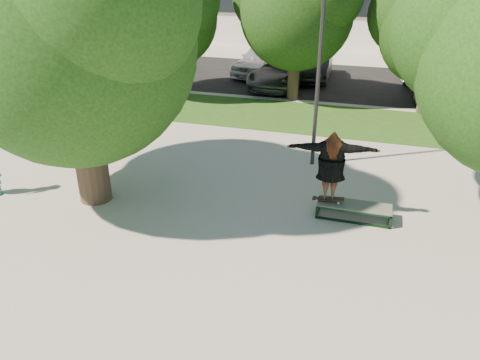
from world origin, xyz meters
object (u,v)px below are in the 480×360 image
(lamppost, at_px, (319,63))
(grind_box, at_px, (354,211))
(car_grey, at_px, (281,72))
(car_silver_b, at_px, (433,77))
(car_silver_a, at_px, (263,59))
(tree_left, at_px, (70,27))
(car_dark, at_px, (316,66))

(lamppost, xyz_separation_m, grind_box, (1.50, -3.05, -2.96))
(car_grey, height_order, car_silver_b, car_silver_b)
(car_silver_a, distance_m, car_silver_b, 8.71)
(lamppost, distance_m, car_silver_a, 12.42)
(tree_left, bearing_deg, grind_box, 7.22)
(grind_box, bearing_deg, car_dark, 102.36)
(tree_left, height_order, car_silver_a, tree_left)
(car_silver_a, height_order, car_silver_b, car_silver_a)
(car_dark, relative_size, car_silver_b, 0.77)
(car_silver_a, bearing_deg, car_grey, -44.08)
(car_dark, distance_m, car_grey, 2.32)
(car_silver_a, relative_size, car_silver_b, 0.88)
(car_silver_a, bearing_deg, car_dark, 4.87)
(grind_box, relative_size, car_dark, 0.43)
(car_silver_a, xyz_separation_m, car_dark, (2.92, -0.32, -0.13))
(tree_left, distance_m, grind_box, 8.05)
(car_silver_a, bearing_deg, car_silver_b, 0.58)
(tree_left, bearing_deg, car_silver_a, 87.02)
(tree_left, distance_m, car_grey, 13.80)
(tree_left, bearing_deg, car_dark, 76.04)
(grind_box, bearing_deg, car_grey, 110.21)
(tree_left, distance_m, car_silver_a, 15.68)
(car_silver_a, distance_m, car_dark, 2.94)
(car_dark, bearing_deg, lamppost, -84.54)
(lamppost, relative_size, car_silver_a, 1.27)
(tree_left, relative_size, car_silver_b, 1.30)
(car_silver_a, bearing_deg, lamppost, -57.26)
(tree_left, xyz_separation_m, lamppost, (5.29, 3.91, -1.27))
(lamppost, xyz_separation_m, car_grey, (-3.00, 9.18, -2.45))
(tree_left, relative_size, grind_box, 3.95)
(tree_left, distance_m, car_dark, 15.82)
(car_silver_a, distance_m, car_grey, 2.63)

